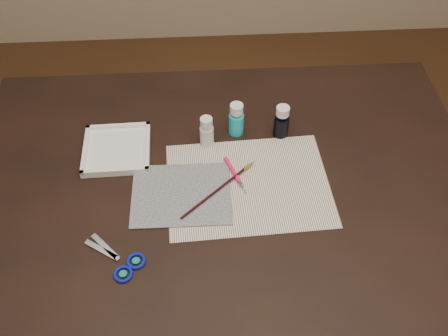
{
  "coord_description": "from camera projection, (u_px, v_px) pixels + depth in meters",
  "views": [
    {
      "loc": [
        -0.05,
        -0.8,
        1.71
      ],
      "look_at": [
        0.0,
        0.0,
        0.8
      ],
      "focal_mm": 40.0,
      "sensor_mm": 36.0,
      "label": 1
    }
  ],
  "objects": [
    {
      "name": "craft_knife",
      "position": [
        236.0,
        176.0,
        1.25
      ],
      "size": [
        0.05,
        0.13,
        0.01
      ],
      "primitive_type": null,
      "rotation": [
        0.0,
        0.0,
        -1.23
      ],
      "color": "#FF1964",
      "rests_on": "paper"
    },
    {
      "name": "canvas",
      "position": [
        181.0,
        194.0,
        1.22
      ],
      "size": [
        0.24,
        0.2,
        0.0
      ],
      "primitive_type": "cube",
      "rotation": [
        0.0,
        0.0,
        -0.01
      ],
      "color": "black",
      "rests_on": "paper"
    },
    {
      "name": "paint_bottle_cyan",
      "position": [
        236.0,
        119.0,
        1.33
      ],
      "size": [
        0.05,
        0.05,
        0.1
      ],
      "primitive_type": "cylinder",
      "rotation": [
        0.0,
        0.0,
        0.2
      ],
      "color": "#1BB3CC",
      "rests_on": "table"
    },
    {
      "name": "ground",
      "position": [
        224.0,
        314.0,
        1.82
      ],
      "size": [
        3.5,
        3.5,
        0.02
      ],
      "primitive_type": "cube",
      "color": "#422614",
      "rests_on": "ground"
    },
    {
      "name": "palette_tray",
      "position": [
        117.0,
        149.0,
        1.31
      ],
      "size": [
        0.18,
        0.18,
        0.02
      ],
      "primitive_type": "cube",
      "rotation": [
        0.0,
        0.0,
        0.02
      ],
      "color": "white",
      "rests_on": "table"
    },
    {
      "name": "paint_bottle_navy",
      "position": [
        282.0,
        121.0,
        1.32
      ],
      "size": [
        0.05,
        0.05,
        0.1
      ],
      "primitive_type": "cylinder",
      "rotation": [
        0.0,
        0.0,
        0.17
      ],
      "color": "black",
      "rests_on": "table"
    },
    {
      "name": "table",
      "position": [
        224.0,
        259.0,
        1.53
      ],
      "size": [
        1.3,
        0.9,
        0.75
      ],
      "primitive_type": "cube",
      "color": "black",
      "rests_on": "ground"
    },
    {
      "name": "paintbrush",
      "position": [
        220.0,
        188.0,
        1.22
      ],
      "size": [
        0.2,
        0.18,
        0.01
      ],
      "primitive_type": null,
      "rotation": [
        0.0,
        0.0,
        0.73
      ],
      "color": "black",
      "rests_on": "canvas"
    },
    {
      "name": "paint_bottle_white",
      "position": [
        207.0,
        131.0,
        1.3
      ],
      "size": [
        0.04,
        0.04,
        0.09
      ],
      "primitive_type": "cylinder",
      "rotation": [
        0.0,
        0.0,
        0.02
      ],
      "color": "silver",
      "rests_on": "table"
    },
    {
      "name": "scissors",
      "position": [
        111.0,
        257.0,
        1.1
      ],
      "size": [
        0.18,
        0.16,
        0.01
      ],
      "primitive_type": null,
      "rotation": [
        0.0,
        0.0,
        2.56
      ],
      "color": "silver",
      "rests_on": "table"
    },
    {
      "name": "paper",
      "position": [
        248.0,
        184.0,
        1.24
      ],
      "size": [
        0.41,
        0.32,
        0.0
      ],
      "primitive_type": "cube",
      "rotation": [
        0.0,
        0.0,
        0.04
      ],
      "color": "white",
      "rests_on": "table"
    }
  ]
}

